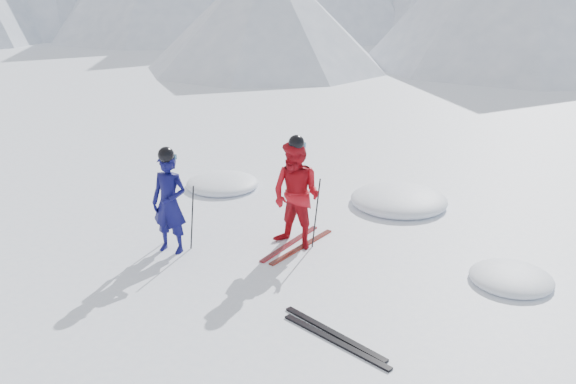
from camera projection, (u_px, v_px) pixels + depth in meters
The scene contains 12 objects.
ground at pixel (366, 294), 8.78m from camera, with size 160.00×160.00×0.00m, color white.
skier_blue at pixel (169, 203), 9.89m from camera, with size 0.61×0.40×1.68m, color #0C0C49.
skier_red at pixel (296, 195), 10.05m from camera, with size 0.89×0.69×1.83m, color #AD0D17.
pole_blue_left at pixel (163, 213), 10.26m from camera, with size 0.02×0.02×1.12m, color black.
pole_blue_right at pixel (192, 218), 10.06m from camera, with size 0.02×0.02×1.12m, color black.
pole_red_left at pixel (289, 205), 10.50m from camera, with size 0.02×0.02×1.22m, color black.
pole_red_right at pixel (316, 213), 10.12m from camera, with size 0.02×0.02×1.22m, color black.
ski_worn_left at pixel (290, 243), 10.41m from camera, with size 0.09×1.70×0.03m, color black.
ski_worn_right at pixel (302, 247), 10.29m from camera, with size 0.09×1.70×0.03m, color black.
ski_loose_a at pixel (334, 333), 7.80m from camera, with size 0.09×1.70×0.03m, color black.
ski_loose_b at pixel (335, 341), 7.63m from camera, with size 0.09×1.70×0.03m, color black.
snow_lumps at pixel (353, 207), 12.08m from camera, with size 7.77×3.75×0.43m.
Camera 1 is at (3.23, -7.16, 4.34)m, focal length 38.00 mm.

